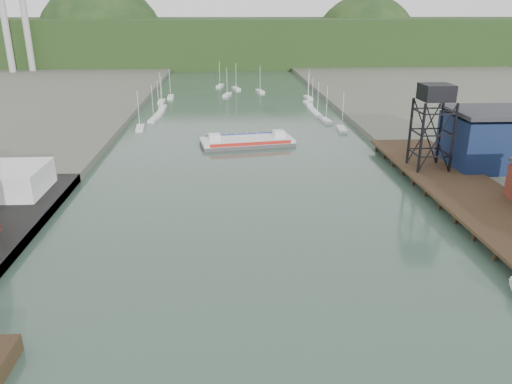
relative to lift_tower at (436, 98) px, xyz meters
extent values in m
cube|color=black|center=(2.00, -13.00, -13.75)|extent=(14.00, 70.00, 0.50)
cylinder|color=black|center=(-4.00, -13.00, -14.85)|extent=(0.60, 0.60, 2.20)
cylinder|color=black|center=(8.00, -13.00, -14.85)|extent=(0.60, 0.60, 2.20)
cylinder|color=black|center=(-3.00, -3.00, -7.00)|extent=(0.50, 0.50, 13.00)
cylinder|color=black|center=(3.00, -3.00, -7.00)|extent=(0.50, 0.50, 13.00)
cylinder|color=black|center=(-3.00, 3.00, -7.00)|extent=(0.50, 0.50, 13.00)
cylinder|color=black|center=(3.00, 3.00, -7.00)|extent=(0.50, 0.50, 13.00)
cube|color=black|center=(0.00, 0.00, 1.00)|extent=(5.50, 5.50, 3.00)
cube|color=#0C1A39|center=(15.00, 2.00, -9.05)|extent=(20.00, 14.00, 10.00)
cube|color=#2D2D33|center=(15.00, 2.00, -3.15)|extent=(20.50, 14.50, 0.80)
cube|color=silver|center=(-62.54, 45.89, -15.30)|extent=(2.67, 7.65, 0.90)
cube|color=silver|center=(-60.28, 57.30, -15.30)|extent=(2.81, 7.67, 0.90)
cube|color=silver|center=(-59.71, 66.17, -15.30)|extent=(2.35, 7.59, 0.90)
cube|color=silver|center=(-59.81, 76.09, -15.30)|extent=(2.01, 7.50, 0.90)
cube|color=silver|center=(-61.64, 88.33, -15.30)|extent=(2.00, 7.50, 0.90)
cube|color=silver|center=(-59.32, 98.17, -15.30)|extent=(2.16, 7.54, 0.90)
cube|color=silver|center=(-7.44, 41.03, -15.30)|extent=(2.53, 7.62, 0.90)
cube|color=silver|center=(-9.54, 52.51, -15.30)|extent=(2.76, 7.67, 0.90)
cube|color=silver|center=(-10.54, 61.29, -15.30)|extent=(2.22, 7.56, 0.90)
cube|color=silver|center=(-10.73, 70.28, -15.30)|extent=(2.18, 7.54, 0.90)
cube|color=silver|center=(-10.33, 81.38, -15.30)|extent=(2.46, 7.61, 0.90)
cube|color=silver|center=(-8.22, 92.99, -15.30)|extent=(2.48, 7.61, 0.90)
cube|color=silver|center=(-38.16, 102.00, -15.30)|extent=(3.78, 7.76, 0.90)
cube|color=silver|center=(-24.96, 110.00, -15.30)|extent=(3.31, 7.74, 0.90)
cube|color=silver|center=(-34.34, 118.00, -15.30)|extent=(3.76, 7.76, 0.90)
cube|color=silver|center=(-41.11, 126.00, -15.30)|extent=(3.40, 7.74, 0.90)
cylinder|color=#A8A9A3|center=(-145.00, 172.00, 14.35)|extent=(3.20, 3.20, 60.00)
cylinder|color=#A8A9A3|center=(-137.00, 177.00, 14.35)|extent=(3.20, 3.20, 60.00)
cube|color=black|center=(-35.00, 242.00, -3.65)|extent=(500.00, 120.00, 28.00)
sphere|color=black|center=(-115.00, 242.00, -7.65)|extent=(80.00, 80.00, 80.00)
sphere|color=black|center=(55.00, 252.00, -9.65)|extent=(70.00, 70.00, 70.00)
cube|color=#474749|center=(-33.87, 27.34, -15.21)|extent=(23.29, 12.39, 0.89)
cube|color=silver|center=(-33.87, 27.34, -14.41)|extent=(23.29, 12.39, 0.71)
cube|color=red|center=(-33.13, 22.94, -14.23)|extent=(19.22, 3.36, 0.80)
cube|color=#16229B|center=(-34.61, 31.75, -14.23)|extent=(19.22, 3.36, 0.80)
cube|color=silver|center=(-41.73, 26.02, -13.35)|extent=(3.06, 3.06, 1.77)
cube|color=silver|center=(-26.02, 28.66, -13.35)|extent=(3.06, 3.06, 1.77)
camera|label=1|loc=(-38.99, -90.48, 15.32)|focal=35.00mm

